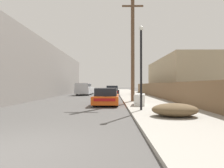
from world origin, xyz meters
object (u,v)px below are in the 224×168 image
Objects in this scene: discarded_fridge at (140,99)px; street_lamp at (141,61)px; pedestrian at (132,88)px; utility_pole at (133,47)px; pickup_truck at (85,89)px; parked_sports_car_red at (107,97)px; brush_pile at (175,110)px; car_parked_mid at (112,91)px.

street_lamp reaches higher than discarded_fridge.
pedestrian is (1.12, 14.66, 0.53)m from discarded_fridge.
pickup_truck is at bearing 116.71° from utility_pole.
pedestrian is (3.47, 13.54, 0.45)m from parked_sports_car_red.
pickup_truck is 20.26m from brush_pile.
car_parked_mid is (0.29, 11.58, 0.08)m from parked_sports_car_red.
pedestrian reaches higher than discarded_fridge.
street_lamp is (2.03, -3.67, 2.23)m from parked_sports_car_red.
street_lamp is 2.64× the size of pedestrian.
brush_pile is at bearing -58.26° from parked_sports_car_red.
utility_pole is at bearing 98.30° from brush_pile.
discarded_fridge is 0.45× the size of parked_sports_car_red.
pedestrian is (3.18, 1.95, 0.37)m from car_parked_mid.
discarded_fridge is 15.78m from pickup_truck.
brush_pile is (0.85, -4.48, -0.09)m from discarded_fridge.
street_lamp is 17.36m from pedestrian.
utility_pole is at bearing -96.20° from pedestrian.
pedestrian reaches higher than parked_sports_car_red.
pedestrian is (7.30, 0.14, 0.13)m from pickup_truck.
utility_pole reaches higher than street_lamp.
car_parked_mid reaches higher than brush_pile.
brush_pile is (1.04, -7.09, -4.31)m from utility_pole.
pedestrian reaches higher than car_parked_mid.
pedestrian reaches higher than brush_pile.
pickup_truck reaches higher than parked_sports_car_red.
street_lamp is (-0.13, -5.17, -1.91)m from utility_pole.
discarded_fridge is at bearing -85.41° from car_parked_mid.
discarded_fridge is 0.92× the size of brush_pile.
discarded_fridge is 4.97m from utility_pole.
brush_pile is (2.90, -17.18, -0.25)m from car_parked_mid.
discarded_fridge is 0.21× the size of utility_pole.
brush_pile is at bearing -85.02° from car_parked_mid.
car_parked_mid is 11.03m from utility_pole.
parked_sports_car_red is 13.98m from pedestrian.
parked_sports_car_red is 2.06× the size of brush_pile.
parked_sports_car_red is 2.36× the size of pedestrian.
brush_pile is at bearing -81.70° from utility_pole.
car_parked_mid is at bearing 110.22° from discarded_fridge.
pickup_truck is at bearing -178.89° from pedestrian.
pickup_truck reaches higher than car_parked_mid.
street_lamp is (-0.32, -2.55, 2.31)m from discarded_fridge.
car_parked_mid is at bearing 99.59° from brush_pile.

